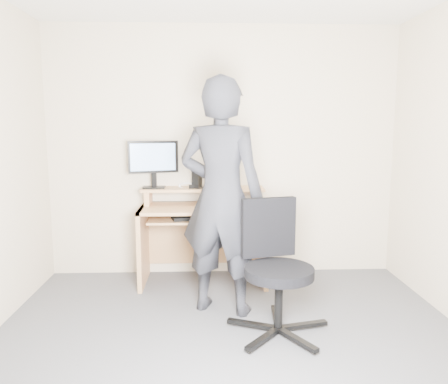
{
  "coord_description": "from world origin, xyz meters",
  "views": [
    {
      "loc": [
        -0.17,
        -2.67,
        1.52
      ],
      "look_at": [
        -0.02,
        1.05,
        0.95
      ],
      "focal_mm": 35.0,
      "sensor_mm": 36.0,
      "label": 1
    }
  ],
  "objects": [
    {
      "name": "ground",
      "position": [
        0.0,
        0.0,
        0.0
      ],
      "size": [
        3.5,
        3.5,
        0.0
      ],
      "primitive_type": "plane",
      "color": "#5B5B61",
      "rests_on": "ground"
    },
    {
      "name": "back_wall",
      "position": [
        0.0,
        1.75,
        1.25
      ],
      "size": [
        3.5,
        0.02,
        2.5
      ],
      "primitive_type": "cube",
      "color": "beige",
      "rests_on": "ground"
    },
    {
      "name": "desk",
      "position": [
        -0.2,
        1.53,
        0.55
      ],
      "size": [
        1.2,
        0.6,
        0.91
      ],
      "color": "tan",
      "rests_on": "ground"
    },
    {
      "name": "monitor",
      "position": [
        -0.68,
        1.59,
        1.19
      ],
      "size": [
        0.47,
        0.18,
        0.46
      ],
      "rotation": [
        0.0,
        0.0,
        0.3
      ],
      "color": "black",
      "rests_on": "desk"
    },
    {
      "name": "external_drive",
      "position": [
        -0.26,
        1.6,
        1.01
      ],
      "size": [
        0.1,
        0.14,
        0.2
      ],
      "primitive_type": "cube",
      "rotation": [
        0.0,
        0.0,
        -0.29
      ],
      "color": "black",
      "rests_on": "desk"
    },
    {
      "name": "travel_mug",
      "position": [
        0.02,
        1.59,
        1.0
      ],
      "size": [
        0.08,
        0.08,
        0.19
      ],
      "primitive_type": "cylinder",
      "rotation": [
        0.0,
        0.0,
        0.02
      ],
      "color": "silver",
      "rests_on": "desk"
    },
    {
      "name": "smartphone",
      "position": [
        0.09,
        1.56,
        0.92
      ],
      "size": [
        0.1,
        0.14,
        0.01
      ],
      "primitive_type": "cube",
      "rotation": [
        0.0,
        0.0,
        0.29
      ],
      "color": "black",
      "rests_on": "desk"
    },
    {
      "name": "charger",
      "position": [
        -0.31,
        1.54,
        0.93
      ],
      "size": [
        0.05,
        0.04,
        0.03
      ],
      "primitive_type": "cube",
      "rotation": [
        0.0,
        0.0,
        -0.02
      ],
      "color": "black",
      "rests_on": "desk"
    },
    {
      "name": "headphones",
      "position": [
        -0.36,
        1.68,
        0.92
      ],
      "size": [
        0.16,
        0.16,
        0.06
      ],
      "primitive_type": "torus",
      "rotation": [
        0.26,
        0.0,
        -0.03
      ],
      "color": "silver",
      "rests_on": "desk"
    },
    {
      "name": "keyboard",
      "position": [
        -0.26,
        1.36,
        0.67
      ],
      "size": [
        0.49,
        0.28,
        0.03
      ],
      "primitive_type": "cube",
      "rotation": [
        0.0,
        0.0,
        0.24
      ],
      "color": "black",
      "rests_on": "desk"
    },
    {
      "name": "mouse",
      "position": [
        0.14,
        1.35,
        0.77
      ],
      "size": [
        0.11,
        0.08,
        0.04
      ],
      "primitive_type": "ellipsoid",
      "rotation": [
        0.0,
        0.0,
        -0.18
      ],
      "color": "black",
      "rests_on": "desk"
    },
    {
      "name": "office_chair",
      "position": [
        0.34,
        0.41,
        0.52
      ],
      "size": [
        0.76,
        0.74,
        0.96
      ],
      "rotation": [
        0.0,
        0.0,
        0.23
      ],
      "color": "black",
      "rests_on": "ground"
    },
    {
      "name": "person",
      "position": [
        -0.05,
        0.78,
        0.95
      ],
      "size": [
        0.81,
        0.66,
        1.9
      ],
      "primitive_type": "imported",
      "rotation": [
        0.0,
        0.0,
        2.8
      ],
      "color": "black",
      "rests_on": "ground"
    }
  ]
}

